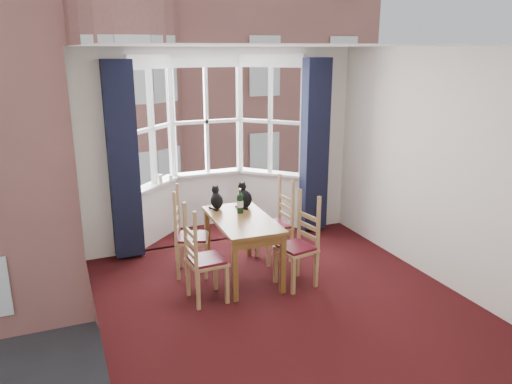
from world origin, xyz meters
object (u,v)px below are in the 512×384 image
chair_left_near (199,263)px  chair_right_far (280,225)px  wine_bottle (240,202)px  chair_left_far (185,239)px  candle_tall (160,179)px  chair_right_near (302,247)px  cat_left (217,200)px  dining_table (242,227)px  candle_short (171,178)px  cat_right (245,197)px

chair_left_near → chair_right_far: size_ratio=1.00×
chair_left_near → chair_right_far: (1.35, 0.76, 0.00)m
chair_left_near → wine_bottle: size_ratio=2.89×
chair_left_far → candle_tall: bearing=90.5°
chair_left_far → chair_right_near: size_ratio=1.00×
chair_left_near → candle_tall: bearing=89.2°
chair_left_near → cat_left: bearing=60.9°
chair_right_far → dining_table: bearing=-153.1°
chair_right_far → candle_short: bearing=130.6°
wine_bottle → candle_short: bearing=110.0°
chair_right_near → wine_bottle: 0.96m
dining_table → cat_left: (-0.16, 0.51, 0.22)m
cat_left → cat_right: size_ratio=0.90×
chair_left_far → chair_right_far: same height
cat_left → candle_short: bearing=105.4°
chair_right_near → cat_left: (-0.76, 0.96, 0.42)m
candle_tall → chair_left_near: bearing=-90.8°
cat_right → candle_tall: 1.51m
dining_table → cat_right: size_ratio=3.85×
chair_left_far → cat_left: size_ratio=3.05×
candle_short → chair_left_far: bearing=-96.3°
dining_table → chair_right_far: bearing=26.9°
chair_right_far → cat_left: size_ratio=3.05×
chair_left_near → cat_left: cat_left is taller
chair_right_far → chair_left_far: bearing=179.5°
chair_left_far → dining_table: bearing=-28.8°
chair_left_far → cat_left: (0.48, 0.15, 0.42)m
cat_right → candle_short: cat_right is taller
chair_left_far → cat_right: cat_right is taller
chair_left_far → candle_short: size_ratio=9.53×
dining_table → cat_right: (0.19, 0.42, 0.24)m
chair_left_near → wine_bottle: bearing=40.7°
dining_table → wine_bottle: wine_bottle is taller
chair_left_near → wine_bottle: wine_bottle is taller
cat_right → candle_tall: bearing=124.1°
chair_right_far → cat_right: cat_right is taller
chair_right_far → cat_left: 0.95m
dining_table → cat_right: cat_right is taller
dining_table → candle_tall: candle_tall is taller
chair_left_far → wine_bottle: (0.69, -0.15, 0.44)m
chair_left_far → candle_short: candle_short is taller
chair_left_far → candle_short: (0.15, 1.35, 0.45)m
chair_left_near → chair_left_far: bearing=87.1°
chair_left_near → candle_tall: size_ratio=7.24×
chair_right_near → cat_left: 1.29m
wine_bottle → cat_right: bearing=56.2°
cat_left → candle_short: (-0.33, 1.19, 0.03)m
chair_right_near → wine_bottle: bearing=129.7°
chair_left_near → candle_short: size_ratio=9.53×
chair_right_near → chair_right_far: (0.07, 0.79, 0.00)m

